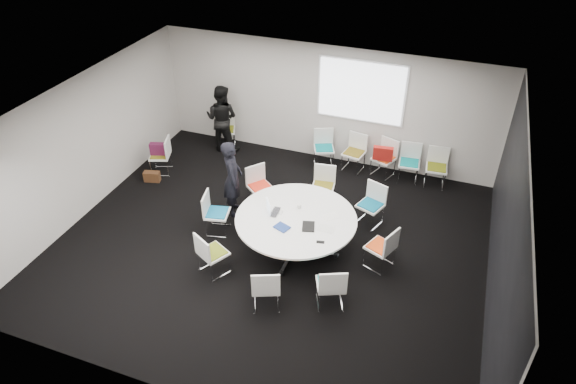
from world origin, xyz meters
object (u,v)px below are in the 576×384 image
(chair_ring_f, at_px, (213,260))
(chair_ring_d, at_px, (260,194))
(chair_ring_g, at_px, (266,294))
(chair_ring_a, at_px, (380,254))
(chair_ring_e, at_px, (217,220))
(chair_back_c, at_px, (383,165))
(chair_person_back, at_px, (226,136))
(chair_back_a, at_px, (324,155))
(person_back, at_px, (222,118))
(person_main, at_px, (233,178))
(brown_bag, at_px, (152,177))
(conference_table, at_px, (296,225))
(chair_back_d, at_px, (408,170))
(chair_ring_c, at_px, (323,194))
(chair_back_b, at_px, (354,159))
(chair_ring_b, at_px, (370,212))
(laptop, at_px, (278,212))
(maroon_bag, at_px, (159,149))
(chair_spare_left, at_px, (162,162))
(cup, at_px, (299,206))
(chair_ring_h, at_px, (330,292))
(chair_back_e, at_px, (435,174))

(chair_ring_f, bearing_deg, chair_ring_d, 118.39)
(chair_ring_g, bearing_deg, chair_ring_a, 23.23)
(chair_ring_a, relative_size, chair_ring_e, 1.00)
(chair_back_c, xyz_separation_m, chair_person_back, (-4.01, -0.00, 0.00))
(chair_back_a, xyz_separation_m, person_back, (-2.58, -0.13, 0.57))
(chair_ring_a, bearing_deg, person_main, 102.45)
(chair_ring_d, distance_m, person_back, 2.66)
(brown_bag, bearing_deg, conference_table, -15.33)
(chair_ring_g, height_order, chair_back_c, same)
(chair_back_d, bearing_deg, chair_ring_e, 39.24)
(person_back, bearing_deg, chair_ring_c, 153.37)
(chair_ring_e, distance_m, chair_back_c, 4.15)
(conference_table, xyz_separation_m, chair_ring_e, (-1.63, -0.06, -0.27))
(chair_ring_d, xyz_separation_m, chair_back_b, (1.51, 2.05, 0.00))
(chair_back_c, distance_m, person_back, 4.04)
(chair_ring_b, distance_m, laptop, 2.01)
(maroon_bag, bearing_deg, chair_spare_left, 19.51)
(person_main, distance_m, cup, 1.59)
(chair_back_d, distance_m, person_back, 4.61)
(conference_table, xyz_separation_m, chair_ring_h, (1.02, -1.16, -0.27))
(conference_table, height_order, chair_back_d, chair_back_d)
(chair_back_b, bearing_deg, chair_back_d, -169.99)
(chair_ring_c, bearing_deg, person_back, -32.83)
(conference_table, xyz_separation_m, chair_person_back, (-2.97, 3.12, -0.27))
(person_back, bearing_deg, chair_ring_e, 112.48)
(chair_ring_c, relative_size, chair_back_d, 1.00)
(chair_spare_left, bearing_deg, conference_table, -130.59)
(chair_ring_h, distance_m, person_back, 5.76)
(chair_ring_b, bearing_deg, chair_ring_d, 24.17)
(chair_ring_h, xyz_separation_m, chair_back_c, (0.02, 4.28, 0.00))
(chair_ring_a, xyz_separation_m, chair_back_c, (-0.56, 3.07, 0.00))
(chair_ring_b, xyz_separation_m, chair_back_b, (-0.81, 1.89, 0.00))
(person_main, bearing_deg, chair_ring_h, -149.36)
(chair_ring_e, relative_size, chair_ring_g, 1.00)
(chair_ring_c, relative_size, chair_back_e, 1.00)
(chair_back_e, height_order, person_main, person_main)
(chair_ring_g, relative_size, person_back, 0.52)
(chair_spare_left, bearing_deg, chair_ring_e, -144.37)
(chair_ring_f, xyz_separation_m, person_back, (-1.79, 4.09, 0.57))
(chair_ring_c, xyz_separation_m, chair_ring_f, (-1.23, -2.66, 0.00))
(chair_back_e, distance_m, person_main, 4.57)
(chair_ring_g, height_order, person_main, person_main)
(chair_back_d, bearing_deg, chair_ring_g, 66.07)
(chair_back_b, bearing_deg, chair_back_a, 13.36)
(chair_ring_f, distance_m, chair_back_d, 5.07)
(chair_back_c, distance_m, chair_back_e, 1.18)
(chair_spare_left, xyz_separation_m, cup, (3.79, -1.18, 0.50))
(chair_ring_d, xyz_separation_m, chair_spare_left, (-2.65, 0.40, 0.00))
(chair_ring_b, distance_m, brown_bag, 5.01)
(chair_ring_d, relative_size, chair_back_a, 1.00)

